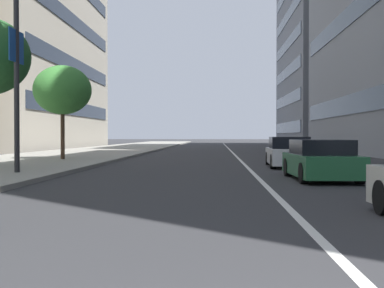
{
  "coord_description": "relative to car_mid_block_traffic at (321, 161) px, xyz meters",
  "views": [
    {
      "loc": [
        -1.76,
        1.41,
        1.41
      ],
      "look_at": [
        16.23,
        2.24,
        1.11
      ],
      "focal_mm": 47.95,
      "sensor_mm": 36.0,
      "label": 1
    }
  ],
  "objects": [
    {
      "name": "car_following_behind",
      "position": [
        6.8,
        0.05,
        0.01
      ],
      "size": [
        4.73,
        1.96,
        1.35
      ],
      "rotation": [
        0.0,
        0.0,
        -0.04
      ],
      "color": "silver",
      "rests_on": "ground"
    },
    {
      "name": "street_lamp_with_banners",
      "position": [
        0.79,
        9.73,
        4.33
      ],
      "size": [
        1.26,
        2.57,
        7.98
      ],
      "color": "#232326",
      "rests_on": "sidewalk_right_plaza"
    },
    {
      "name": "car_mid_block_traffic",
      "position": [
        0.0,
        0.0,
        0.0
      ],
      "size": [
        4.26,
        1.92,
        1.27
      ],
      "rotation": [
        0.0,
        0.0,
        0.02
      ],
      "color": "#236038",
      "rests_on": "ground"
    },
    {
      "name": "sidewalk_right_plaza",
      "position": [
        15.38,
        13.05,
        -0.54
      ],
      "size": [
        160.0,
        8.84,
        0.15
      ],
      "primitive_type": "cube",
      "color": "gray",
      "rests_on": "ground"
    },
    {
      "name": "street_tree_by_lamp_post",
      "position": [
        10.72,
        11.53,
        3.22
      ],
      "size": [
        3.09,
        3.09,
        5.01
      ],
      "color": "#473323",
      "rests_on": "sidewalk_right_plaza"
    },
    {
      "name": "lane_centre_stripe",
      "position": [
        20.38,
        1.92,
        -0.61
      ],
      "size": [
        110.0,
        0.16,
        0.01
      ],
      "primitive_type": "cube",
      "color": "silver",
      "rests_on": "ground"
    },
    {
      "name": "office_tower_near_left",
      "position": [
        56.44,
        -16.67,
        15.23
      ],
      "size": [
        26.04,
        19.87,
        31.69
      ],
      "color": "slate",
      "rests_on": "ground"
    }
  ]
}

